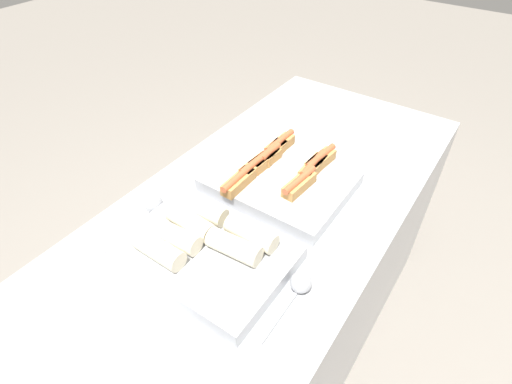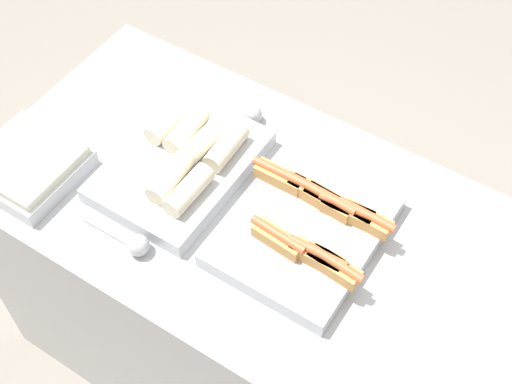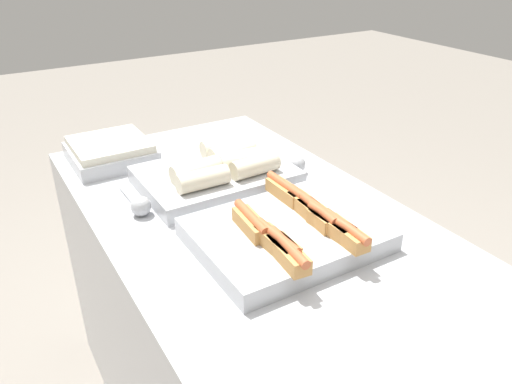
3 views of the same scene
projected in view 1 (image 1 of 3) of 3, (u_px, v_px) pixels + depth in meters
ground_plane at (266, 337)px, 1.90m from camera, size 12.00×12.00×0.00m
counter at (268, 280)px, 1.60m from camera, size 1.67×0.79×0.89m
tray_hotdogs at (280, 177)px, 1.33m from camera, size 0.40×0.44×0.10m
tray_wraps at (205, 248)px, 1.09m from camera, size 0.32×0.45×0.11m
serving_spoon_near at (299, 285)px, 1.01m from camera, size 0.21×0.06×0.06m
serving_spoon_far at (152, 206)px, 1.23m from camera, size 0.20×0.06×0.06m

